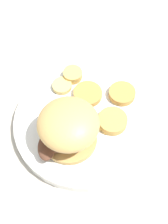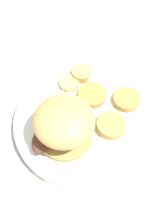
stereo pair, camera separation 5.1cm
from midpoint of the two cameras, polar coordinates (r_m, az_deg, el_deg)
ground_plane at (r=0.59m, az=2.46°, el=-2.61°), size 4.00×4.00×0.00m
dinner_plate at (r=0.58m, az=2.51°, el=-2.01°), size 0.26×0.26×0.02m
sandwich at (r=0.51m, az=-0.99°, el=-2.49°), size 0.11×0.11×0.08m
potato_round_0 at (r=0.56m, az=7.64°, el=-2.63°), size 0.05×0.05×0.02m
potato_round_1 at (r=0.61m, az=-0.37°, el=5.15°), size 0.04×0.04×0.01m
potato_round_2 at (r=0.59m, az=10.27°, el=2.09°), size 0.05×0.05×0.01m
potato_round_3 at (r=0.62m, az=1.92°, el=6.88°), size 0.04×0.04×0.01m
potato_round_4 at (r=0.59m, az=4.03°, el=2.96°), size 0.05×0.05×0.01m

